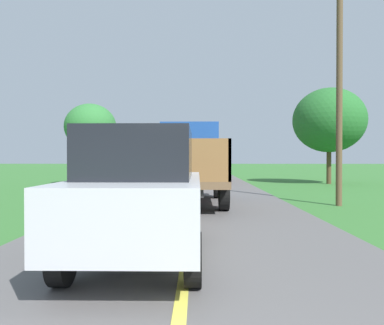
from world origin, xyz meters
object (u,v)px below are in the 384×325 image
Objects in this scene: utility_pole_roadside at (339,79)px; following_car at (143,192)px; banana_truck_far at (193,160)px; roadside_tree_mid_right at (90,127)px; banana_truck_near at (189,161)px; roadside_tree_near_left at (329,120)px.

utility_pole_roadside is 1.92× the size of following_car.
banana_truck_far is at bearing 111.65° from utility_pole_roadside.
following_car is at bearing -71.43° from roadside_tree_mid_right.
following_car is (-5.50, -6.92, -3.12)m from utility_pole_roadside.
following_car is (-0.50, -19.53, -0.40)m from banana_truck_far.
utility_pole_roadside is at bearing -39.23° from roadside_tree_mid_right.
following_car is (-0.53, -7.55, -0.40)m from banana_truck_near.
banana_truck_far is 0.74× the size of utility_pole_roadside.
banana_truck_far is 7.17m from roadside_tree_mid_right.
roadside_tree_mid_right is 16.74m from following_car.
utility_pole_roadside is at bearing -68.35° from banana_truck_far.
following_car is at bearing -128.49° from utility_pole_roadside.
roadside_tree_near_left reaches higher than following_car.
roadside_tree_near_left is (8.35, -2.03, 2.41)m from banana_truck_far.
roadside_tree_mid_right is (-5.78, -3.81, 1.87)m from banana_truck_far.
utility_pole_roadside is 1.34× the size of roadside_tree_near_left.
roadside_tree_mid_right is at bearing 140.77° from utility_pole_roadside.
banana_truck_near and banana_truck_far have the same top height.
roadside_tree_mid_right is at bearing -172.82° from roadside_tree_near_left.
utility_pole_roadside reaches higher than banana_truck_near.
banana_truck_far is at bearing 166.35° from roadside_tree_near_left.
roadside_tree_near_left reaches higher than banana_truck_far.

